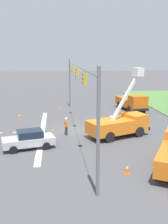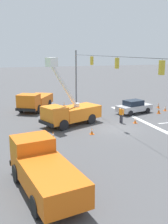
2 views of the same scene
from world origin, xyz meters
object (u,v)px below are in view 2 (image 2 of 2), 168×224
Objects in this scene: utility_truck_support_near at (35,101)px; traffic_cone_mid_left at (135,120)px; traffic_cone_foreground_left at (159,110)px; traffic_cone_lane_edge_a at (158,105)px; traffic_cone_far_left at (165,109)px; utility_truck_bucket_lift at (70,112)px; traffic_cone_mid_right at (92,131)px; traffic_cone_near_bucket at (53,135)px; utility_truck_support_far at (43,169)px; sedan_silver at (134,107)px; traffic_cone_foreground_right at (64,105)px; road_worker at (121,113)px.

traffic_cone_mid_left is at bearing -136.87° from utility_truck_support_near.
traffic_cone_lane_edge_a is (2.67, -1.74, -0.08)m from traffic_cone_foreground_left.
utility_truck_bucket_lift is at bearing 100.17° from traffic_cone_far_left.
traffic_cone_mid_right is 0.82× the size of traffic_cone_near_bucket.
traffic_cone_mid_right is 0.99× the size of traffic_cone_far_left.
utility_truck_support_near is 10.03× the size of traffic_cone_lane_edge_a.
traffic_cone_lane_edge_a is at bearing -48.41° from utility_truck_support_far.
sedan_silver is 2.92m from traffic_cone_foreground_left.
utility_truck_bucket_lift reaches higher than traffic_cone_foreground_left.
utility_truck_support_near reaches higher than traffic_cone_near_bucket.
traffic_cone_far_left is at bearing -79.83° from utility_truck_bucket_lift.
traffic_cone_mid_right is at bearing -35.19° from utility_truck_support_far.
utility_truck_support_near is 11.02× the size of traffic_cone_mid_right.
utility_truck_support_far reaches higher than traffic_cone_foreground_right.
sedan_silver reaches higher than traffic_cone_far_left.
traffic_cone_foreground_left reaches higher than traffic_cone_lane_edge_a.
traffic_cone_mid_right is at bearing -164.37° from utility_truck_bucket_lift.
utility_truck_support_far is 8.92× the size of traffic_cone_near_bucket.
road_worker is at bearing -69.75° from traffic_cone_near_bucket.
utility_truck_support_near is 3.70× the size of road_worker.
utility_truck_support_near is at bearing 16.23° from traffic_cone_mid_right.
traffic_cone_mid_right is 14.01m from traffic_cone_lane_edge_a.
traffic_cone_mid_left is 1.05× the size of traffic_cone_far_left.
traffic_cone_lane_edge_a is at bearing -63.14° from traffic_cone_near_bucket.
traffic_cone_mid_right is at bearing 128.58° from sedan_silver.
road_worker is (-8.68, -7.36, -0.15)m from utility_truck_support_near.
traffic_cone_foreground_left is at bearing -69.46° from traffic_cone_near_bucket.
traffic_cone_foreground_right reaches higher than traffic_cone_lane_edge_a.
utility_truck_support_near is at bearing 69.95° from traffic_cone_far_left.
utility_truck_bucket_lift is 11.19m from traffic_cone_foreground_left.
road_worker reaches higher than sedan_silver.
utility_truck_support_far is at bearing 172.95° from utility_truck_support_near.
traffic_cone_foreground_left is 11.74m from traffic_cone_foreground_right.
traffic_cone_near_bucket is at bearing 94.15° from traffic_cone_mid_right.
traffic_cone_near_bucket reaches higher than traffic_cone_mid_right.
road_worker is at bearing -139.69° from utility_truck_support_near.
utility_truck_support_near reaches higher than traffic_cone_far_left.
traffic_cone_near_bucket is (-2.80, 7.59, -0.64)m from road_worker.
traffic_cone_foreground_right is at bearing 21.82° from road_worker.
traffic_cone_foreground_right is at bearing 70.26° from traffic_cone_lane_edge_a.
traffic_cone_foreground_right reaches higher than traffic_cone_near_bucket.
utility_truck_support_far is 10.93× the size of traffic_cone_mid_right.
traffic_cone_lane_edge_a is (-3.72, -15.10, -0.84)m from utility_truck_support_near.
traffic_cone_lane_edge_a is at bearing -57.61° from traffic_cone_mid_right.
traffic_cone_mid_left is 0.96× the size of traffic_cone_lane_edge_a.
traffic_cone_foreground_left is (2.29, -6.00, -0.60)m from road_worker.
utility_truck_support_far is 20.33m from traffic_cone_foreground_left.
road_worker reaches higher than traffic_cone_foreground_right.
traffic_cone_foreground_left is at bearing -115.54° from utility_truck_support_near.
traffic_cone_foreground_left is (-6.38, -13.36, -0.76)m from utility_truck_support_near.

